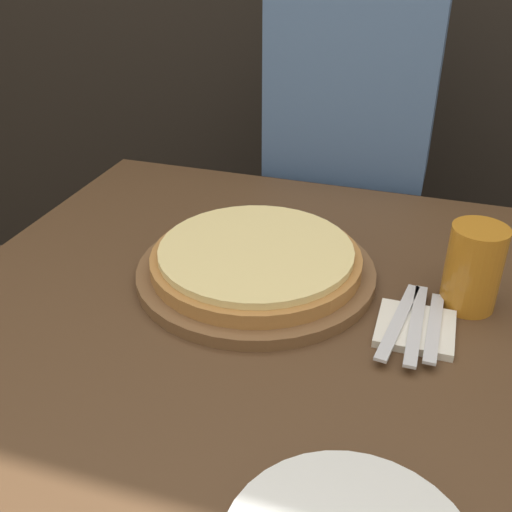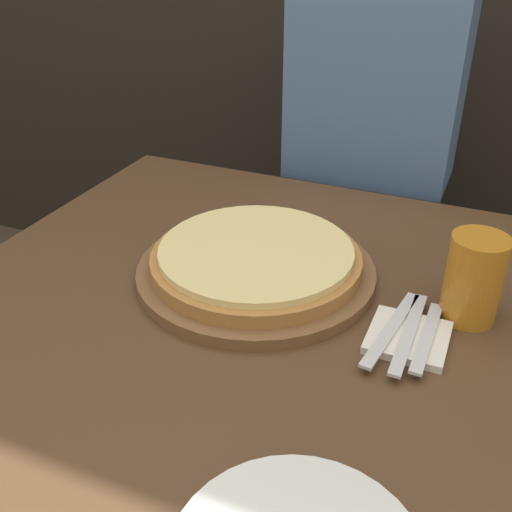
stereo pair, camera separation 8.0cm
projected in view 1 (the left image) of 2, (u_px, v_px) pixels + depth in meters
name	position (u px, v px, depth m)	size (l,w,h in m)	color
dining_table	(280.00, 477.00, 1.07)	(1.10, 1.02, 0.70)	#4C331E
pizza_on_board	(256.00, 264.00, 0.98)	(0.39, 0.39, 0.06)	brown
beer_glass	(474.00, 264.00, 0.89)	(0.08, 0.08, 0.13)	#B7701E
napkin_stack	(415.00, 328.00, 0.86)	(0.11, 0.11, 0.01)	silver
fork	(399.00, 320.00, 0.87)	(0.05, 0.20, 0.00)	silver
dinner_knife	(416.00, 324.00, 0.86)	(0.02, 0.20, 0.00)	silver
spoon	(434.00, 327.00, 0.85)	(0.02, 0.17, 0.00)	silver
diner_person	(345.00, 189.00, 1.48)	(0.37, 0.20, 1.28)	#33333D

